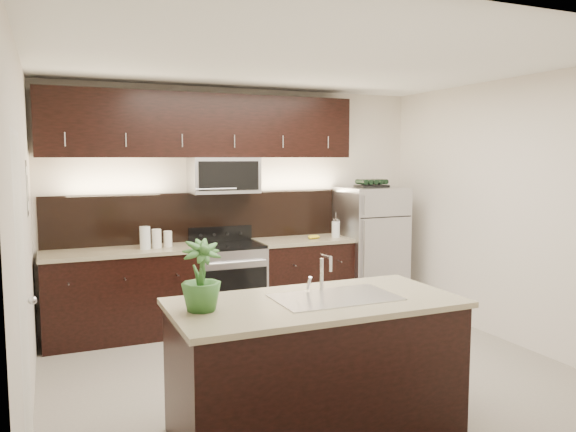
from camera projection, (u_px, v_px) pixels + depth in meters
The scene contains 12 objects.
ground at pixel (312, 373), 4.96m from camera, with size 4.50×4.50×0.00m, color gray.
room_walls at pixel (303, 182), 4.71m from camera, with size 4.52×4.02×2.71m.
counter_run at pixel (210, 286), 6.28m from camera, with size 3.51×0.65×0.94m.
upper_fixtures at pixel (207, 136), 6.25m from camera, with size 3.49×0.40×1.66m.
island at pixel (315, 367), 3.85m from camera, with size 1.96×0.96×0.94m.
sink_faucet at pixel (334, 295), 3.87m from camera, with size 0.84×0.50×0.28m.
refrigerator at pixel (371, 249), 6.99m from camera, with size 0.74×0.67×1.53m, color #B2B2B7.
wine_rack at pixel (372, 184), 6.91m from camera, with size 0.38×0.23×0.09m.
plant at pixel (201, 276), 3.52m from camera, with size 0.25×0.25×0.45m, color #2E6026.
canisters at pixel (154, 238), 5.96m from camera, with size 0.35×0.17×0.24m.
french_press at pixel (336, 228), 6.78m from camera, with size 0.10×0.10×0.29m.
bananas at pixel (310, 237), 6.62m from camera, with size 0.15×0.12×0.05m, color gold.
Camera 1 is at (-2.08, -4.32, 1.90)m, focal length 35.00 mm.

